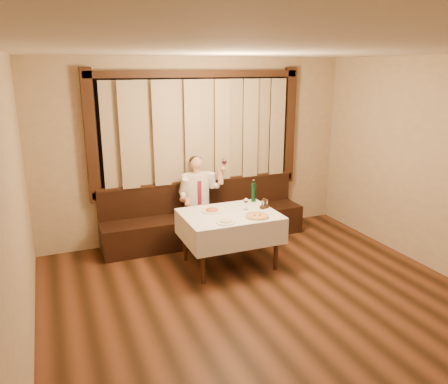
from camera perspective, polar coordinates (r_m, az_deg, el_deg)
name	(u,v)px	position (r m, az deg, el deg)	size (l,w,h in m)	color
room	(255,171)	(5.03, 4.01, 2.78)	(5.01, 6.01, 2.81)	black
banquette	(204,221)	(6.92, -2.60, -3.76)	(3.20, 0.61, 0.94)	black
dining_table	(230,221)	(5.90, 0.74, -3.75)	(1.27, 0.97, 0.76)	black
pizza	(257,216)	(5.73, 4.34, -3.16)	(0.33, 0.33, 0.03)	white
pasta_red	(212,209)	(5.92, -1.62, -2.22)	(0.27, 0.27, 0.09)	white
pasta_cream	(226,220)	(5.51, 0.24, -3.69)	(0.25, 0.25, 0.08)	white
green_bottle	(253,192)	(6.35, 3.87, -0.03)	(0.07, 0.07, 0.33)	#0F4720
table_wine_glass	(246,201)	(5.98, 2.88, -1.21)	(0.06, 0.06, 0.17)	white
cruet_caddy	(264,205)	(6.08, 5.30, -1.69)	(0.14, 0.11, 0.14)	black
seated_man	(199,193)	(6.65, -3.30, -0.18)	(0.73, 0.55, 1.36)	black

